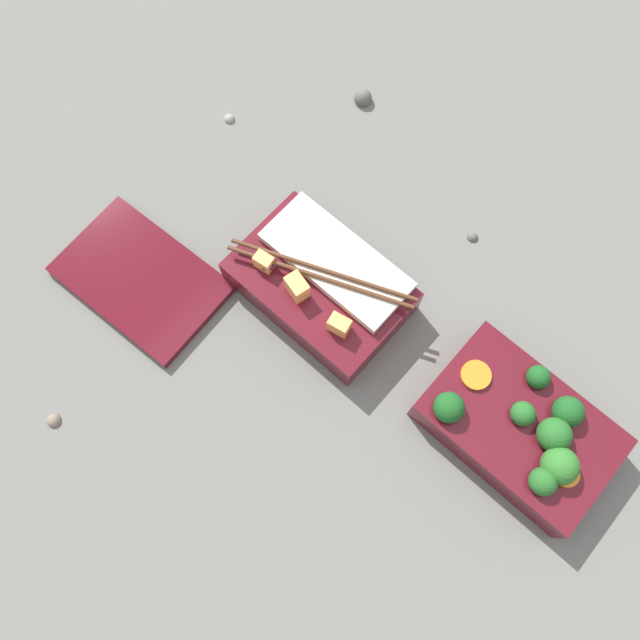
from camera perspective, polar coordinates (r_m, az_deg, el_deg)
The scene contains 8 objects.
ground_plane at distance 0.75m, azimuth 8.06°, elevation -3.68°, with size 3.00×3.00×0.00m, color slate.
bento_tray_vegetable at distance 0.73m, azimuth 17.88°, elevation -9.36°, with size 0.20×0.13×0.08m.
bento_tray_rice at distance 0.74m, azimuth 0.15°, elevation 3.32°, with size 0.21×0.13×0.07m.
bento_lid at distance 0.80m, azimuth -16.03°, elevation 3.63°, with size 0.20×0.13×0.01m, color #510F19.
pebble_0 at distance 0.78m, azimuth -23.24°, elevation -8.40°, with size 0.02×0.02×0.02m, color #7A6B5B.
pebble_1 at distance 0.82m, azimuth 13.81°, elevation 7.46°, with size 0.01×0.01×0.01m, color #595651.
pebble_2 at distance 0.90m, azimuth 3.95°, elevation 19.61°, with size 0.02×0.02×0.02m, color #595651.
pebble_3 at distance 0.89m, azimuth -8.31°, elevation 17.82°, with size 0.01×0.01×0.01m, color gray.
Camera 1 is at (-0.05, 0.21, 0.72)m, focal length 35.00 mm.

